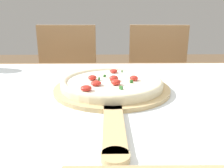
# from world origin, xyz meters

# --- Properties ---
(dining_table) EXTENTS (1.40, 1.01, 0.75)m
(dining_table) POSITION_xyz_m (0.00, 0.00, 0.65)
(dining_table) COLOR olive
(dining_table) RESTS_ON ground_plane
(towel_cloth) EXTENTS (1.32, 0.93, 0.00)m
(towel_cloth) POSITION_xyz_m (0.00, 0.00, 0.75)
(towel_cloth) COLOR silver
(towel_cloth) RESTS_ON dining_table
(pizza_peel) EXTENTS (0.36, 0.57, 0.01)m
(pizza_peel) POSITION_xyz_m (-0.02, 0.05, 0.76)
(pizza_peel) COLOR tan
(pizza_peel) RESTS_ON towel_cloth
(pizza) EXTENTS (0.31, 0.31, 0.04)m
(pizza) POSITION_xyz_m (-0.02, 0.07, 0.78)
(pizza) COLOR beige
(pizza) RESTS_ON pizza_peel
(chair_left) EXTENTS (0.41, 0.41, 0.91)m
(chair_left) POSITION_xyz_m (-0.30, 0.85, 0.53)
(chair_left) COLOR tan
(chair_left) RESTS_ON ground_plane
(chair_right) EXTENTS (0.44, 0.44, 0.91)m
(chair_right) POSITION_xyz_m (0.30, 0.85, 0.53)
(chair_right) COLOR tan
(chair_right) RESTS_ON ground_plane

